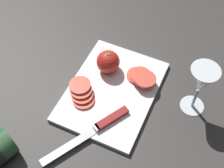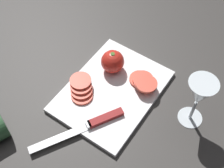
{
  "view_description": "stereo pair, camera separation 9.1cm",
  "coord_description": "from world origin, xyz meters",
  "px_view_note": "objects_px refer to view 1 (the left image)",
  "views": [
    {
      "loc": [
        0.56,
        0.24,
        0.79
      ],
      "look_at": [
        0.08,
        0.02,
        0.04
      ],
      "focal_mm": 50.0,
      "sensor_mm": 36.0,
      "label": 1
    },
    {
      "loc": [
        0.51,
        0.32,
        0.79
      ],
      "look_at": [
        0.08,
        0.02,
        0.04
      ],
      "focal_mm": 50.0,
      "sensor_mm": 36.0,
      "label": 2
    }
  ],
  "objects_px": {
    "whole_tomato": "(108,62)",
    "tomato_slice_stack_far": "(141,77)",
    "knife": "(103,124)",
    "tomato_slice_stack_near": "(82,93)",
    "wine_glass": "(201,82)"
  },
  "relations": [
    {
      "from": "knife",
      "to": "tomato_slice_stack_far",
      "type": "xyz_separation_m",
      "value": [
        -0.19,
        0.04,
        0.01
      ]
    },
    {
      "from": "whole_tomato",
      "to": "tomato_slice_stack_far",
      "type": "xyz_separation_m",
      "value": [
        -0.0,
        0.11,
        -0.02
      ]
    },
    {
      "from": "knife",
      "to": "tomato_slice_stack_far",
      "type": "bearing_deg",
      "value": -161.14
    },
    {
      "from": "wine_glass",
      "to": "whole_tomato",
      "type": "distance_m",
      "value": 0.29
    },
    {
      "from": "whole_tomato",
      "to": "knife",
      "type": "bearing_deg",
      "value": 21.05
    },
    {
      "from": "whole_tomato",
      "to": "wine_glass",
      "type": "bearing_deg",
      "value": 87.44
    },
    {
      "from": "wine_glass",
      "to": "whole_tomato",
      "type": "height_order",
      "value": "wine_glass"
    },
    {
      "from": "whole_tomato",
      "to": "tomato_slice_stack_far",
      "type": "relative_size",
      "value": 0.75
    },
    {
      "from": "whole_tomato",
      "to": "knife",
      "type": "relative_size",
      "value": 0.29
    },
    {
      "from": "knife",
      "to": "tomato_slice_stack_near",
      "type": "bearing_deg",
      "value": -91.52
    },
    {
      "from": "wine_glass",
      "to": "tomato_slice_stack_near",
      "type": "height_order",
      "value": "wine_glass"
    },
    {
      "from": "whole_tomato",
      "to": "knife",
      "type": "xyz_separation_m",
      "value": [
        0.18,
        0.07,
        -0.03
      ]
    },
    {
      "from": "whole_tomato",
      "to": "tomato_slice_stack_far",
      "type": "height_order",
      "value": "whole_tomato"
    },
    {
      "from": "knife",
      "to": "tomato_slice_stack_far",
      "type": "relative_size",
      "value": 2.58
    },
    {
      "from": "whole_tomato",
      "to": "tomato_slice_stack_far",
      "type": "distance_m",
      "value": 0.11
    }
  ]
}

